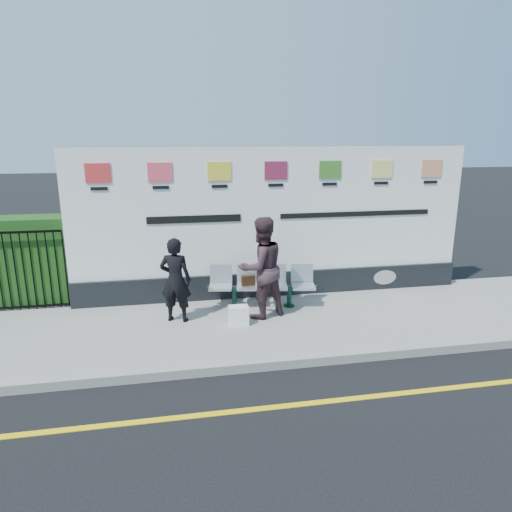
{
  "coord_description": "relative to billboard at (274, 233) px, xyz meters",
  "views": [
    {
      "loc": [
        -1.53,
        -4.94,
        3.33
      ],
      "look_at": [
        -0.08,
        2.76,
        1.25
      ],
      "focal_mm": 32.0,
      "sensor_mm": 36.0,
      "label": 1
    }
  ],
  "objects": [
    {
      "name": "bench",
      "position": [
        -0.39,
        -0.67,
        -1.08
      ],
      "size": [
        2.08,
        0.86,
        0.43
      ],
      "primitive_type": null,
      "rotation": [
        0.0,
        0.0,
        -0.17
      ],
      "color": "#AFB5B9",
      "rests_on": "pavement"
    },
    {
      "name": "handbag_brown",
      "position": [
        -0.65,
        -0.62,
        -0.77
      ],
      "size": [
        0.26,
        0.12,
        0.2
      ],
      "primitive_type": "cube",
      "rotation": [
        0.0,
        0.0,
        0.07
      ],
      "color": "black",
      "rests_on": "bench"
    },
    {
      "name": "yellow_line",
      "position": [
        -0.5,
        -3.85,
        -1.42
      ],
      "size": [
        14.0,
        0.1,
        0.01
      ],
      "primitive_type": "cube",
      "color": "yellow",
      "rests_on": "ground"
    },
    {
      "name": "pavement",
      "position": [
        -0.5,
        -1.35,
        -1.36
      ],
      "size": [
        14.0,
        3.0,
        0.12
      ],
      "primitive_type": "cube",
      "color": "gray",
      "rests_on": "ground"
    },
    {
      "name": "railing",
      "position": [
        -5.08,
        -0.0,
        -0.53
      ],
      "size": [
        2.05,
        0.06,
        1.54
      ],
      "primitive_type": null,
      "color": "black",
      "rests_on": "pavement"
    },
    {
      "name": "billboard",
      "position": [
        0.0,
        0.0,
        0.0
      ],
      "size": [
        8.0,
        0.3,
        3.0
      ],
      "color": "black",
      "rests_on": "pavement"
    },
    {
      "name": "kerb",
      "position": [
        -0.5,
        -2.85,
        -1.35
      ],
      "size": [
        14.0,
        0.18,
        0.14
      ],
      "primitive_type": "cube",
      "color": "gray",
      "rests_on": "ground"
    },
    {
      "name": "carrier_bag_white",
      "position": [
        -0.96,
        -1.46,
        -1.13
      ],
      "size": [
        0.34,
        0.21,
        0.34
      ],
      "primitive_type": "cube",
      "color": "white",
      "rests_on": "pavement"
    },
    {
      "name": "woman_left",
      "position": [
        -2.01,
        -1.06,
        -0.54
      ],
      "size": [
        0.64,
        0.51,
        1.52
      ],
      "primitive_type": "imported",
      "rotation": [
        0.0,
        0.0,
        2.83
      ],
      "color": "black",
      "rests_on": "pavement"
    },
    {
      "name": "ground",
      "position": [
        -0.5,
        -3.85,
        -1.42
      ],
      "size": [
        80.0,
        80.0,
        0.0
      ],
      "primitive_type": "plane",
      "color": "black"
    },
    {
      "name": "woman_right",
      "position": [
        -0.49,
        -1.13,
        -0.38
      ],
      "size": [
        1.08,
        0.97,
        1.84
      ],
      "primitive_type": "imported",
      "rotation": [
        0.0,
        0.0,
        3.51
      ],
      "color": "#3D272E",
      "rests_on": "pavement"
    },
    {
      "name": "hedge",
      "position": [
        -5.08,
        0.45,
        -0.45
      ],
      "size": [
        2.35,
        0.7,
        1.7
      ],
      "primitive_type": "cube",
      "color": "#1D4A16",
      "rests_on": "pavement"
    }
  ]
}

